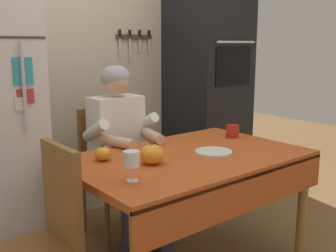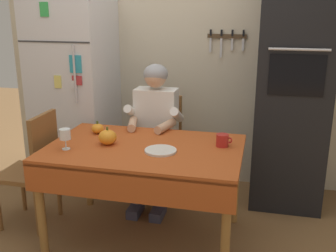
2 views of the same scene
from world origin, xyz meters
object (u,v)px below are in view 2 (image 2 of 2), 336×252
(coffee_mug, at_px, (223,140))
(pumpkin_large, at_px, (108,137))
(chair_behind_person, at_px, (160,142))
(dining_table, at_px, (144,158))
(chair_left_side, at_px, (35,165))
(seated_person, at_px, (154,124))
(serving_tray, at_px, (161,151))
(pumpkin_medium, at_px, (98,129))
(wine_glass, at_px, (65,135))
(refrigerator, at_px, (75,94))
(wall_oven, at_px, (293,87))

(coffee_mug, bearing_deg, pumpkin_large, -169.41)
(chair_behind_person, height_order, coffee_mug, chair_behind_person)
(dining_table, distance_m, chair_left_side, 0.91)
(seated_person, relative_size, serving_tray, 5.58)
(pumpkin_medium, bearing_deg, chair_left_side, -154.24)
(seated_person, xyz_separation_m, serving_tray, (0.23, -0.66, 0.01))
(seated_person, distance_m, serving_tray, 0.70)
(seated_person, relative_size, wine_glass, 8.29)
(refrigerator, distance_m, chair_left_side, 0.95)
(refrigerator, relative_size, pumpkin_large, 13.47)
(seated_person, distance_m, chair_left_side, 1.03)
(chair_left_side, relative_size, wine_glass, 6.19)
(dining_table, bearing_deg, coffee_mug, 16.14)
(refrigerator, relative_size, chair_behind_person, 1.94)
(chair_left_side, bearing_deg, serving_tray, -3.84)
(dining_table, bearing_deg, wall_oven, 41.31)
(wall_oven, bearing_deg, seated_person, -164.31)
(chair_left_side, height_order, coffee_mug, chair_left_side)
(refrigerator, height_order, chair_left_side, refrigerator)
(dining_table, bearing_deg, wine_glass, -162.53)
(refrigerator, xyz_separation_m, wall_oven, (2.00, 0.04, 0.15))
(coffee_mug, distance_m, pumpkin_large, 0.83)
(chair_left_side, relative_size, serving_tray, 4.17)
(wall_oven, bearing_deg, dining_table, -138.69)
(wall_oven, height_order, chair_behind_person, wall_oven)
(refrigerator, relative_size, pumpkin_medium, 17.80)
(refrigerator, distance_m, wine_glass, 1.13)
(pumpkin_medium, distance_m, serving_tray, 0.66)
(dining_table, relative_size, chair_left_side, 1.51)
(coffee_mug, relative_size, pumpkin_medium, 1.16)
(chair_left_side, xyz_separation_m, pumpkin_medium, (0.45, 0.22, 0.27))
(refrigerator, height_order, wine_glass, refrigerator)
(chair_behind_person, height_order, wine_glass, chair_behind_person)
(chair_behind_person, distance_m, serving_tray, 0.91)
(dining_table, bearing_deg, refrigerator, 137.09)
(chair_behind_person, bearing_deg, chair_left_side, -136.33)
(dining_table, height_order, pumpkin_large, pumpkin_large)
(seated_person, distance_m, wine_glass, 0.89)
(chair_left_side, distance_m, serving_tray, 1.07)
(refrigerator, relative_size, dining_table, 1.29)
(chair_behind_person, height_order, pumpkin_medium, chair_behind_person)
(refrigerator, bearing_deg, pumpkin_medium, -52.44)
(seated_person, xyz_separation_m, pumpkin_large, (-0.19, -0.60, 0.06))
(dining_table, xyz_separation_m, pumpkin_medium, (-0.45, 0.23, 0.12))
(chair_left_side, distance_m, coffee_mug, 1.48)
(chair_behind_person, bearing_deg, pumpkin_large, -103.44)
(seated_person, distance_m, pumpkin_large, 0.63)
(wall_oven, distance_m, chair_left_side, 2.22)
(seated_person, height_order, pumpkin_medium, seated_person)
(refrigerator, distance_m, dining_table, 1.32)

